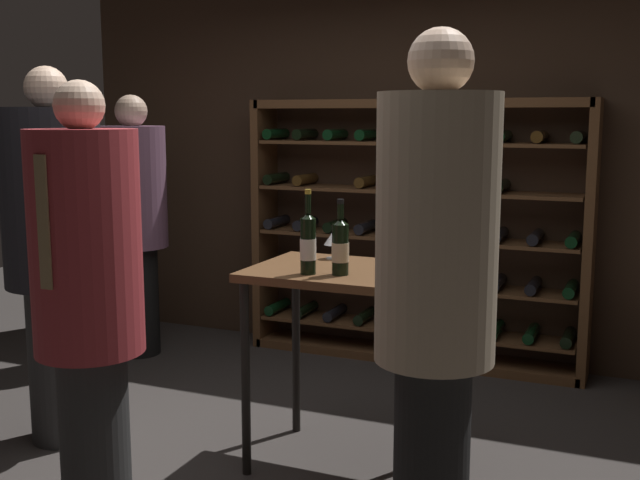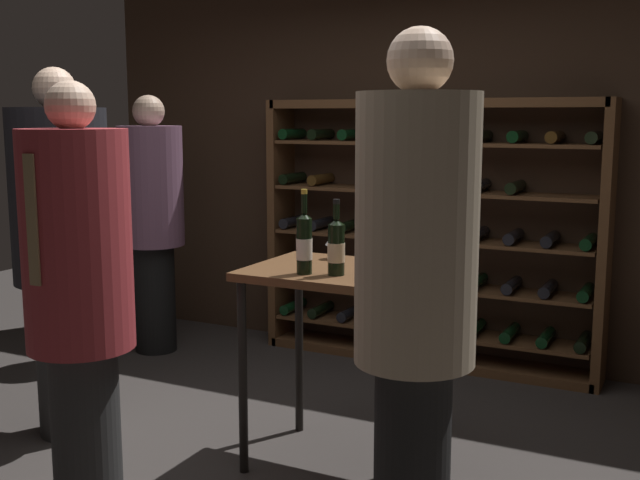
% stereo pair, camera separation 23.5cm
% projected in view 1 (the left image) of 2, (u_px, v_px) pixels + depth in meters
% --- Properties ---
extents(ground_plane, '(10.23, 10.23, 0.00)m').
position_uv_depth(ground_plane, '(266.00, 463.00, 3.91)').
color(ground_plane, '#383330').
extents(back_wall, '(5.08, 0.10, 2.74)m').
position_uv_depth(back_wall, '(398.00, 165.00, 5.61)').
color(back_wall, '#3D2B1E').
rests_on(back_wall, ground).
extents(wine_rack, '(2.38, 0.32, 1.83)m').
position_uv_depth(wine_rack, '(413.00, 234.00, 5.42)').
color(wine_rack, brown).
rests_on(wine_rack, ground).
extents(tasting_table, '(0.93, 0.67, 0.99)m').
position_uv_depth(tasting_table, '(349.00, 296.00, 3.75)').
color(tasting_table, brown).
rests_on(tasting_table, ground).
extents(person_guest_plum_blouse, '(0.51, 0.51, 1.96)m').
position_uv_depth(person_guest_plum_blouse, '(54.00, 240.00, 4.04)').
color(person_guest_plum_blouse, '#313131').
rests_on(person_guest_plum_blouse, ground).
extents(person_guest_khaki, '(0.46, 0.46, 1.86)m').
position_uv_depth(person_guest_khaki, '(135.00, 215.00, 5.55)').
color(person_guest_khaki, black).
rests_on(person_guest_khaki, ground).
extents(person_host_in_suit, '(0.42, 0.42, 2.01)m').
position_uv_depth(person_host_in_suit, '(435.00, 290.00, 2.72)').
color(person_host_in_suit, black).
rests_on(person_host_in_suit, ground).
extents(person_bystander_dark_jacket, '(0.42, 0.43, 1.85)m').
position_uv_depth(person_bystander_dark_jacket, '(88.00, 296.00, 3.03)').
color(person_bystander_dark_jacket, '#2A2A2A').
rests_on(person_bystander_dark_jacket, ground).
extents(wine_bottle_green_slim, '(0.08, 0.08, 0.39)m').
position_uv_depth(wine_bottle_green_slim, '(308.00, 243.00, 3.59)').
color(wine_bottle_green_slim, black).
rests_on(wine_bottle_green_slim, tasting_table).
extents(wine_bottle_gold_foil, '(0.08, 0.08, 0.35)m').
position_uv_depth(wine_bottle_gold_foil, '(340.00, 247.00, 3.57)').
color(wine_bottle_gold_foil, black).
rests_on(wine_bottle_gold_foil, tasting_table).
extents(wine_glass_stemmed_center, '(0.09, 0.09, 0.14)m').
position_uv_depth(wine_glass_stemmed_center, '(333.00, 239.00, 3.98)').
color(wine_glass_stemmed_center, silver).
rests_on(wine_glass_stemmed_center, tasting_table).
extents(wine_glass_stemmed_left, '(0.08, 0.08, 0.14)m').
position_uv_depth(wine_glass_stemmed_left, '(409.00, 246.00, 3.79)').
color(wine_glass_stemmed_left, silver).
rests_on(wine_glass_stemmed_left, tasting_table).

